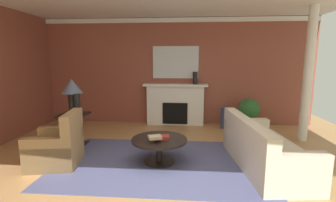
# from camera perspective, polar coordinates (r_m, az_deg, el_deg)

# --- Properties ---
(ground_plane) EXTENTS (9.41, 9.41, 0.00)m
(ground_plane) POSITION_cam_1_polar(r_m,az_deg,el_deg) (4.35, -1.56, -15.57)
(ground_plane) COLOR tan
(wall_fireplace) EXTENTS (7.84, 0.12, 3.00)m
(wall_fireplace) POSITION_cam_1_polar(r_m,az_deg,el_deg) (7.09, 1.05, 6.80)
(wall_fireplace) COLOR brown
(wall_fireplace) RESTS_ON ground_plane
(crown_moulding) EXTENTS (7.84, 0.08, 0.12)m
(crown_moulding) POSITION_cam_1_polar(r_m,az_deg,el_deg) (7.09, 1.05, 18.31)
(crown_moulding) COLOR white
(area_rug) EXTENTS (3.65, 2.38, 0.01)m
(area_rug) POSITION_cam_1_polar(r_m,az_deg,el_deg) (4.60, -2.00, -14.01)
(area_rug) COLOR #4C517A
(area_rug) RESTS_ON ground_plane
(fireplace) EXTENTS (1.80, 0.35, 1.17)m
(fireplace) POSITION_cam_1_polar(r_m,az_deg,el_deg) (6.99, 1.69, -1.03)
(fireplace) COLOR white
(fireplace) RESTS_ON ground_plane
(mantel_mirror) EXTENTS (1.29, 0.04, 0.90)m
(mantel_mirror) POSITION_cam_1_polar(r_m,az_deg,el_deg) (6.99, 1.79, 8.98)
(mantel_mirror) COLOR silver
(sofa) EXTENTS (1.12, 2.19, 0.85)m
(sofa) POSITION_cam_1_polar(r_m,az_deg,el_deg) (4.63, 21.05, -10.66)
(sofa) COLOR beige
(sofa) RESTS_ON ground_plane
(armchair_near_window) EXTENTS (0.92, 0.92, 0.95)m
(armchair_near_window) POSITION_cam_1_polar(r_m,az_deg,el_deg) (4.82, -24.28, -9.93)
(armchair_near_window) COLOR #9E7A4C
(armchair_near_window) RESTS_ON ground_plane
(coffee_table) EXTENTS (1.00, 1.00, 0.45)m
(coffee_table) POSITION_cam_1_polar(r_m,az_deg,el_deg) (4.48, -2.03, -10.15)
(coffee_table) COLOR black
(coffee_table) RESTS_ON ground_plane
(side_table) EXTENTS (0.56, 0.56, 0.70)m
(side_table) POSITION_cam_1_polar(r_m,az_deg,el_deg) (5.69, -20.92, -5.79)
(side_table) COLOR black
(side_table) RESTS_ON ground_plane
(table_lamp) EXTENTS (0.44, 0.44, 0.75)m
(table_lamp) POSITION_cam_1_polar(r_m,az_deg,el_deg) (5.54, -21.43, 2.47)
(table_lamp) COLOR black
(table_lamp) RESTS_ON side_table
(vase_tall_corner) EXTENTS (0.25, 0.25, 0.58)m
(vase_tall_corner) POSITION_cam_1_polar(r_m,az_deg,el_deg) (6.83, 13.17, -3.83)
(vase_tall_corner) COLOR navy
(vase_tall_corner) RESTS_ON ground_plane
(vase_mantel_right) EXTENTS (0.13, 0.13, 0.34)m
(vase_mantel_right) POSITION_cam_1_polar(r_m,az_deg,el_deg) (6.84, 6.34, 5.34)
(vase_mantel_right) COLOR black
(vase_mantel_right) RESTS_ON fireplace
(vase_on_side_table) EXTENTS (0.13, 0.13, 0.46)m
(vase_on_side_table) POSITION_cam_1_polar(r_m,az_deg,el_deg) (5.41, -20.36, -0.77)
(vase_on_side_table) COLOR black
(vase_on_side_table) RESTS_ON side_table
(book_red_cover) EXTENTS (0.27, 0.22, 0.06)m
(book_red_cover) POSITION_cam_1_polar(r_m,az_deg,el_deg) (4.43, -1.44, -8.43)
(book_red_cover) COLOR maroon
(book_red_cover) RESTS_ON coffee_table
(book_art_folio) EXTENTS (0.27, 0.23, 0.05)m
(book_art_folio) POSITION_cam_1_polar(r_m,az_deg,el_deg) (4.26, -3.07, -8.41)
(book_art_folio) COLOR tan
(book_art_folio) RESTS_ON coffee_table
(potted_plant) EXTENTS (0.56, 0.56, 0.83)m
(potted_plant) POSITION_cam_1_polar(r_m,az_deg,el_deg) (6.85, 18.28, -2.29)
(potted_plant) COLOR #333333
(potted_plant) RESTS_ON ground_plane
(column_white) EXTENTS (0.20, 0.20, 3.00)m
(column_white) POSITION_cam_1_polar(r_m,az_deg,el_deg) (6.32, 29.79, 5.18)
(column_white) COLOR white
(column_white) RESTS_ON ground_plane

